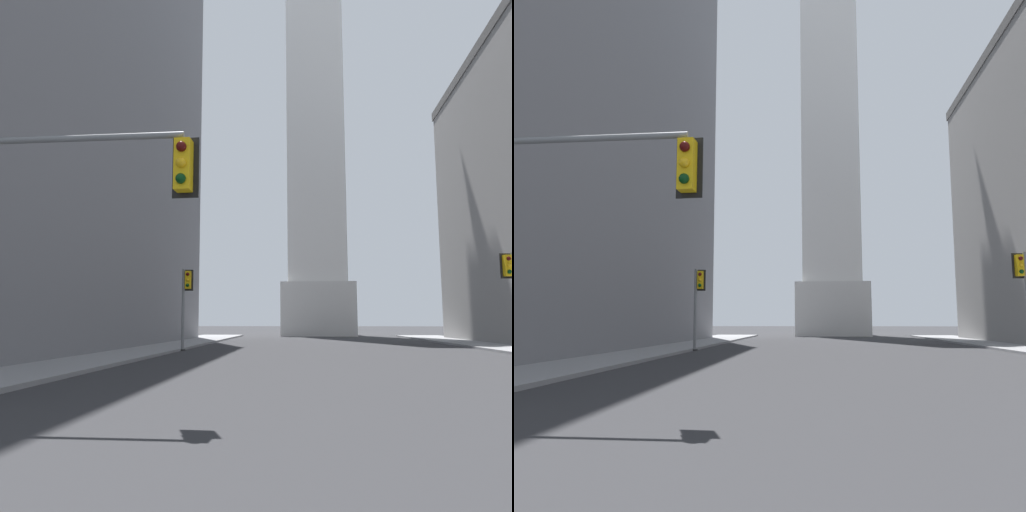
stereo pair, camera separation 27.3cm
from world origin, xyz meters
TOP-DOWN VIEW (x-y plane):
  - sidewalk_left at (-11.81, 23.34)m, footprint 5.00×77.81m
  - obelisk at (0.00, 64.84)m, footprint 9.18×9.18m
  - traffic_light_near_left at (-7.70, 9.59)m, footprint 5.69×0.51m
  - traffic_light_mid_left at (-9.11, 29.98)m, footprint 0.77×0.50m
  - traffic_light_mid_right at (8.82, 26.38)m, footprint 0.80×0.52m

SIDE VIEW (x-z plane):
  - sidewalk_left at x=-11.81m, z-range 0.00..0.15m
  - traffic_light_mid_left at x=-9.11m, z-range 0.81..5.84m
  - traffic_light_mid_right at x=8.82m, z-range 0.86..6.20m
  - traffic_light_near_left at x=-7.70m, z-range 1.55..7.34m
  - obelisk at x=0.00m, z-range -1.61..71.05m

